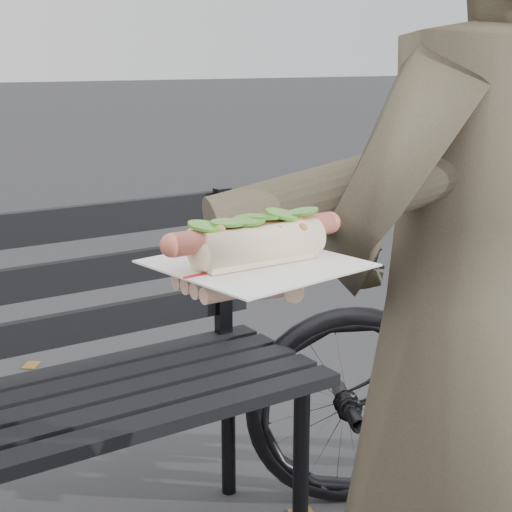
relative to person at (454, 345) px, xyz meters
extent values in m
cylinder|color=black|center=(0.17, 0.61, -0.56)|extent=(0.04, 0.04, 0.45)
cylinder|color=black|center=(0.17, 0.95, -0.56)|extent=(0.04, 0.04, 0.45)
cube|color=black|center=(-0.50, 0.60, -0.32)|extent=(1.50, 0.07, 0.03)
cube|color=black|center=(-0.50, 0.69, -0.32)|extent=(1.50, 0.07, 0.03)
cube|color=black|center=(0.17, 0.97, -0.11)|extent=(0.04, 0.03, 0.42)
imported|color=#423B2C|center=(0.00, 0.00, 0.00)|extent=(0.64, 0.49, 1.57)
cylinder|color=#423B2C|center=(-0.15, -0.01, 0.27)|extent=(0.51, 0.23, 0.19)
cylinder|color=#D8A384|center=(-0.39, -0.09, 0.20)|extent=(0.09, 0.08, 0.07)
ellipsoid|color=#D8A384|center=(-0.43, -0.10, 0.20)|extent=(0.10, 0.12, 0.03)
cylinder|color=#D8A384|center=(-0.48, -0.13, 0.20)|extent=(0.06, 0.02, 0.02)
cylinder|color=#D8A384|center=(-0.48, -0.11, 0.20)|extent=(0.06, 0.02, 0.02)
cylinder|color=#D8A384|center=(-0.48, -0.09, 0.20)|extent=(0.06, 0.02, 0.02)
cylinder|color=#D8A384|center=(-0.48, -0.07, 0.20)|extent=(0.06, 0.02, 0.02)
cylinder|color=#D8A384|center=(-0.42, -0.15, 0.20)|extent=(0.04, 0.05, 0.02)
cube|color=white|center=(-0.43, -0.10, 0.21)|extent=(0.21, 0.21, 0.00)
cube|color=#B21E1E|center=(-0.43, -0.10, 0.22)|extent=(0.19, 0.03, 0.00)
cylinder|color=#D36651|center=(-0.43, -0.10, 0.25)|extent=(0.20, 0.03, 0.02)
sphere|color=#D36651|center=(-0.53, -0.10, 0.25)|extent=(0.02, 0.03, 0.02)
sphere|color=#D36651|center=(-0.33, -0.10, 0.25)|extent=(0.03, 0.03, 0.02)
sphere|color=#9E6B2D|center=(-0.45, -0.08, 0.26)|extent=(0.01, 0.01, 0.01)
sphere|color=#9E6B2D|center=(-0.40, -0.11, 0.26)|extent=(0.01, 0.01, 0.01)
sphere|color=#9E6B2D|center=(-0.46, -0.08, 0.26)|extent=(0.01, 0.01, 0.01)
sphere|color=#9E6B2D|center=(-0.41, -0.10, 0.25)|extent=(0.01, 0.01, 0.01)
sphere|color=#9E6B2D|center=(-0.43, -0.09, 0.26)|extent=(0.01, 0.01, 0.01)
sphere|color=#9E6B2D|center=(-0.48, -0.10, 0.25)|extent=(0.01, 0.01, 0.01)
sphere|color=#9E6B2D|center=(-0.39, -0.12, 0.25)|extent=(0.01, 0.01, 0.01)
sphere|color=#9E6B2D|center=(-0.45, -0.08, 0.25)|extent=(0.01, 0.01, 0.01)
sphere|color=#9E6B2D|center=(-0.47, -0.08, 0.25)|extent=(0.01, 0.01, 0.01)
sphere|color=#9E6B2D|center=(-0.38, -0.11, 0.25)|extent=(0.01, 0.01, 0.01)
sphere|color=#9E6B2D|center=(-0.42, -0.10, 0.26)|extent=(0.01, 0.01, 0.01)
sphere|color=#9E6B2D|center=(-0.44, -0.07, 0.26)|extent=(0.01, 0.01, 0.01)
sphere|color=#9E6B2D|center=(-0.41, -0.12, 0.25)|extent=(0.01, 0.01, 0.01)
sphere|color=#9E6B2D|center=(-0.48, -0.11, 0.26)|extent=(0.01, 0.01, 0.01)
sphere|color=#9E6B2D|center=(-0.47, -0.09, 0.26)|extent=(0.01, 0.01, 0.01)
sphere|color=#9E6B2D|center=(-0.41, -0.08, 0.25)|extent=(0.01, 0.01, 0.01)
sphere|color=#9E6B2D|center=(-0.46, -0.09, 0.26)|extent=(0.01, 0.01, 0.01)
sphere|color=#9E6B2D|center=(-0.38, -0.10, 0.26)|extent=(0.01, 0.01, 0.01)
sphere|color=#9E6B2D|center=(-0.38, -0.11, 0.25)|extent=(0.01, 0.01, 0.01)
sphere|color=#9E6B2D|center=(-0.41, -0.09, 0.25)|extent=(0.01, 0.01, 0.01)
sphere|color=#9E6B2D|center=(-0.41, -0.08, 0.25)|extent=(0.01, 0.01, 0.01)
sphere|color=#9E6B2D|center=(-0.39, -0.11, 0.26)|extent=(0.01, 0.01, 0.01)
cylinder|color=#4F9A2A|center=(-0.49, -0.10, 0.26)|extent=(0.04, 0.04, 0.01)
cylinder|color=#4F9A2A|center=(-0.46, -0.10, 0.26)|extent=(0.04, 0.04, 0.00)
cylinder|color=#4F9A2A|center=(-0.44, -0.10, 0.26)|extent=(0.04, 0.04, 0.01)
cylinder|color=#4F9A2A|center=(-0.42, -0.10, 0.26)|extent=(0.04, 0.04, 0.01)
cylinder|color=#4F9A2A|center=(-0.40, -0.10, 0.26)|extent=(0.04, 0.04, 0.01)
cylinder|color=#4F9A2A|center=(-0.37, -0.10, 0.26)|extent=(0.04, 0.04, 0.01)
cube|color=brown|center=(0.79, 1.79, -0.78)|extent=(0.06, 0.07, 0.00)
cube|color=brown|center=(0.01, 2.20, -0.78)|extent=(0.09, 0.10, 0.00)
camera|label=1|loc=(-0.88, -0.77, 0.43)|focal=55.00mm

